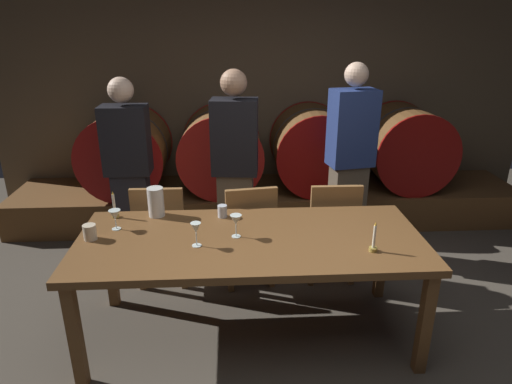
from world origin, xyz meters
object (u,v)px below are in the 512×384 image
at_px(chair_center, 249,230).
at_px(chair_right, 332,226).
at_px(wine_barrel_center_left, 221,150).
at_px(wine_barrel_far_right, 405,147).
at_px(dining_table, 250,247).
at_px(cup_right, 222,211).
at_px(guest_left, 129,173).
at_px(cup_left, 90,232).
at_px(wine_barrel_far_left, 126,151).
at_px(wine_barrel_center_right, 313,149).
at_px(candle_left, 115,210).
at_px(chair_left, 161,229).
at_px(guest_center, 235,169).
at_px(wine_glass_center, 196,229).
at_px(wine_glass_left, 115,215).
at_px(wine_glass_right, 236,221).
at_px(pitcher, 156,202).
at_px(candle_right, 374,243).
at_px(guest_right, 350,161).

distance_m(chair_center, chair_right, 0.68).
bearing_deg(wine_barrel_center_left, wine_barrel_far_right, 0.00).
distance_m(dining_table, cup_right, 0.40).
xyz_separation_m(wine_barrel_far_right, guest_left, (-2.73, -0.87, 0.06)).
relative_size(dining_table, chair_right, 2.54).
relative_size(chair_right, cup_left, 8.71).
xyz_separation_m(wine_barrel_far_left, wine_barrel_center_right, (1.95, 0.00, 0.00)).
bearing_deg(candle_left, guest_left, 93.10).
bearing_deg(guest_left, chair_left, 127.77).
bearing_deg(guest_left, candle_left, 93.41).
xyz_separation_m(guest_center, candle_left, (-0.86, -0.66, -0.07)).
bearing_deg(chair_right, wine_glass_center, 37.34).
bearing_deg(chair_right, wine_barrel_center_right, -92.27).
distance_m(wine_glass_left, wine_glass_right, 0.82).
xyz_separation_m(guest_left, wine_glass_right, (0.89, -1.08, 0.02)).
xyz_separation_m(wine_glass_center, cup_left, (-0.69, 0.13, -0.07)).
relative_size(pitcher, wine_glass_left, 1.53).
relative_size(wine_barrel_far_left, candle_right, 4.37).
relative_size(guest_center, wine_glass_right, 11.20).
bearing_deg(chair_right, candle_left, 11.15).
xyz_separation_m(chair_center, candle_right, (0.72, -0.89, 0.32)).
distance_m(dining_table, wine_glass_center, 0.40).
relative_size(dining_table, pitcher, 10.59).
relative_size(chair_center, candle_right, 4.47).
bearing_deg(wine_barrel_far_left, chair_right, -33.97).
distance_m(chair_right, candle_right, 0.97).
bearing_deg(wine_barrel_far_right, chair_left, -152.69).
distance_m(chair_right, cup_right, 1.00).
bearing_deg(candle_left, chair_left, 52.28).
height_order(candle_left, wine_glass_center, candle_left).
bearing_deg(guest_left, wine_glass_left, 95.93).
xyz_separation_m(wine_barrel_center_right, candle_right, (-0.02, -2.19, 0.02)).
height_order(dining_table, cup_left, cup_left).
height_order(chair_right, guest_center, guest_center).
bearing_deg(guest_left, wine_glass_right, 130.03).
bearing_deg(wine_barrel_far_right, dining_table, -131.65).
xyz_separation_m(dining_table, guest_left, (-0.98, 1.10, 0.16)).
distance_m(guest_left, cup_left, 1.06).
xyz_separation_m(wine_barrel_far_left, chair_center, (1.22, -1.30, -0.30)).
bearing_deg(wine_barrel_far_left, guest_left, -76.21).
xyz_separation_m(chair_right, wine_glass_center, (-1.03, -0.78, 0.38)).
distance_m(chair_left, guest_right, 1.73).
bearing_deg(chair_center, wine_glass_center, 56.76).
relative_size(wine_glass_center, cup_right, 1.78).
bearing_deg(cup_right, chair_left, 143.65).
height_order(wine_barrel_far_right, guest_left, guest_left).
distance_m(wine_barrel_center_left, wine_glass_right, 1.95).
height_order(wine_barrel_center_left, guest_right, guest_right).
distance_m(wine_barrel_center_left, candle_left, 1.75).
relative_size(wine_barrel_center_left, guest_center, 0.50).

